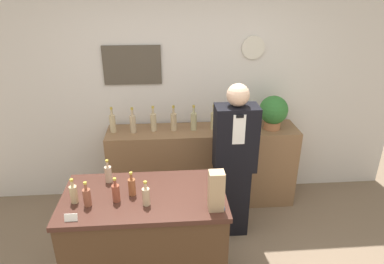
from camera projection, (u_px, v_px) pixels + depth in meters
The scene contains 22 objects.
back_wall at pixel (184, 89), 3.96m from camera, with size 5.20×0.09×2.70m.
back_shelf at pixel (202, 166), 4.07m from camera, with size 2.17×0.45×0.95m.
display_counter at pixel (147, 242), 2.89m from camera, with size 1.29×0.71×0.95m.
shopkeeper at pixel (234, 163), 3.43m from camera, with size 0.42×0.26×1.64m.
potted_plant at pixel (273, 111), 3.82m from camera, with size 0.32×0.32×0.38m.
paper_bag at pixel (216, 191), 2.47m from camera, with size 0.11×0.10×0.31m.
tape_dispenser at pixel (219, 206), 2.52m from camera, with size 0.09×0.06×0.07m.
price_card_left at pixel (71, 218), 2.39m from camera, with size 0.09×0.02×0.06m.
counter_bottle_0 at pixel (74, 194), 2.58m from camera, with size 0.06×0.06×0.20m.
counter_bottle_1 at pixel (87, 197), 2.54m from camera, with size 0.06×0.06×0.20m.
counter_bottle_2 at pixel (108, 174), 2.84m from camera, with size 0.06×0.06×0.20m.
counter_bottle_3 at pixel (116, 193), 2.59m from camera, with size 0.06×0.06×0.20m.
counter_bottle_4 at pixel (132, 186), 2.67m from camera, with size 0.06×0.06×0.20m.
counter_bottle_5 at pixel (146, 196), 2.55m from camera, with size 0.06×0.06×0.20m.
shelf_bottle_0 at pixel (113, 123), 3.77m from camera, with size 0.07×0.07×0.29m.
shelf_bottle_1 at pixel (133, 123), 3.76m from camera, with size 0.07×0.07×0.29m.
shelf_bottle_2 at pixel (153, 122), 3.81m from camera, with size 0.07×0.07×0.29m.
shelf_bottle_3 at pixel (174, 121), 3.81m from camera, with size 0.07×0.07×0.29m.
shelf_bottle_4 at pixel (194, 121), 3.83m from camera, with size 0.07×0.07×0.29m.
shelf_bottle_5 at pixel (214, 120), 3.84m from camera, with size 0.07×0.07×0.29m.
shelf_bottle_6 at pixel (233, 119), 3.87m from camera, with size 0.07×0.07×0.29m.
shelf_bottle_7 at pixel (253, 120), 3.86m from camera, with size 0.07×0.07×0.29m.
Camera 1 is at (-0.20, -1.82, 2.50)m, focal length 32.00 mm.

